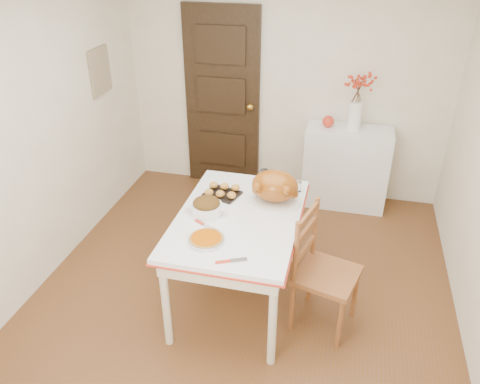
% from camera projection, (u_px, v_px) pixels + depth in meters
% --- Properties ---
extents(floor, '(3.50, 4.00, 0.00)m').
position_uv_depth(floor, '(242.00, 296.00, 4.05)').
color(floor, brown).
rests_on(floor, ground).
extents(wall_back, '(3.50, 0.00, 2.50)m').
position_uv_depth(wall_back, '(285.00, 85.00, 5.12)').
color(wall_back, white).
rests_on(wall_back, ground).
extents(wall_left, '(0.00, 4.00, 2.50)m').
position_uv_depth(wall_left, '(29.00, 142.00, 3.79)').
color(wall_left, white).
rests_on(wall_left, ground).
extents(door_back, '(0.85, 0.06, 2.06)m').
position_uv_depth(door_back, '(222.00, 100.00, 5.35)').
color(door_back, black).
rests_on(door_back, ground).
extents(photo_board, '(0.03, 0.35, 0.45)m').
position_uv_depth(photo_board, '(100.00, 71.00, 4.68)').
color(photo_board, tan).
rests_on(photo_board, ground).
extents(sideboard, '(0.90, 0.40, 0.90)m').
position_uv_depth(sideboard, '(346.00, 167.00, 5.18)').
color(sideboard, white).
rests_on(sideboard, floor).
extents(kitchen_table, '(0.94, 1.37, 0.82)m').
position_uv_depth(kitchen_table, '(239.00, 258.00, 3.84)').
color(kitchen_table, white).
rests_on(kitchen_table, floor).
extents(chair_oak, '(0.54, 0.54, 1.00)m').
position_uv_depth(chair_oak, '(327.00, 272.00, 3.55)').
color(chair_oak, brown).
rests_on(chair_oak, floor).
extents(berry_vase, '(0.32, 0.32, 0.61)m').
position_uv_depth(berry_vase, '(357.00, 101.00, 4.80)').
color(berry_vase, white).
rests_on(berry_vase, sideboard).
extents(apple, '(0.12, 0.12, 0.12)m').
position_uv_depth(apple, '(328.00, 121.00, 4.97)').
color(apple, red).
rests_on(apple, sideboard).
extents(turkey_platter, '(0.45, 0.37, 0.27)m').
position_uv_depth(turkey_platter, '(275.00, 188.00, 3.74)').
color(turkey_platter, '#994D10').
rests_on(turkey_platter, kitchen_table).
extents(pumpkin_pie, '(0.31, 0.31, 0.05)m').
position_uv_depth(pumpkin_pie, '(206.00, 239.00, 3.32)').
color(pumpkin_pie, '#B64E00').
rests_on(pumpkin_pie, kitchen_table).
extents(stuffing_dish, '(0.33, 0.27, 0.12)m').
position_uv_depth(stuffing_dish, '(207.00, 206.00, 3.64)').
color(stuffing_dish, brown).
rests_on(stuffing_dish, kitchen_table).
extents(rolls_tray, '(0.32, 0.28, 0.07)m').
position_uv_depth(rolls_tray, '(222.00, 191.00, 3.89)').
color(rolls_tray, '#C78231').
rests_on(rolls_tray, kitchen_table).
extents(pie_server, '(0.22, 0.15, 0.01)m').
position_uv_depth(pie_server, '(231.00, 261.00, 3.14)').
color(pie_server, silver).
rests_on(pie_server, kitchen_table).
extents(carving_knife, '(0.23, 0.16, 0.01)m').
position_uv_depth(carving_knife, '(206.00, 226.00, 3.50)').
color(carving_knife, silver).
rests_on(carving_knife, kitchen_table).
extents(drinking_glass, '(0.08, 0.08, 0.12)m').
position_uv_depth(drinking_glass, '(264.00, 176.00, 4.06)').
color(drinking_glass, white).
rests_on(drinking_glass, kitchen_table).
extents(shaker_pair, '(0.11, 0.06, 0.10)m').
position_uv_depth(shaker_pair, '(295.00, 186.00, 3.94)').
color(shaker_pair, white).
rests_on(shaker_pair, kitchen_table).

